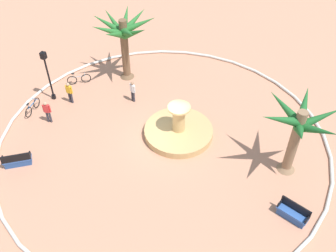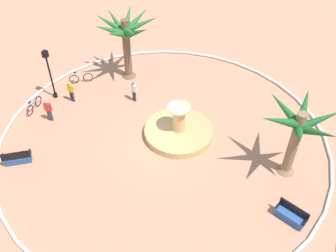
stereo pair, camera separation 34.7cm
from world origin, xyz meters
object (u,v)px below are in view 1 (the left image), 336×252
(bench_west, at_px, (292,214))
(bicycle_red_frame, at_px, (79,79))
(palm_tree_near_fountain, at_px, (124,34))
(bench_east, at_px, (17,161))
(fountain, at_px, (179,131))
(bicycle_by_lamppost, at_px, (33,107))
(person_cyclist_helmet, at_px, (69,92))
(person_cyclist_photo, at_px, (47,111))
(lamppost, at_px, (47,71))
(palm_tree_by_curb, at_px, (298,128))
(person_pedestrian_stroll, at_px, (133,90))

(bench_west, relative_size, bicycle_red_frame, 1.17)
(palm_tree_near_fountain, relative_size, bench_east, 3.02)
(fountain, relative_size, bicycle_by_lamppost, 2.48)
(bench_west, distance_m, person_cyclist_helmet, 15.92)
(palm_tree_near_fountain, distance_m, bench_east, 10.88)
(person_cyclist_photo, bearing_deg, lamppost, -152.83)
(palm_tree_near_fountain, xyz_separation_m, bench_west, (8.24, 13.10, -3.20))
(fountain, height_order, palm_tree_by_curb, palm_tree_by_curb)
(bench_west, xyz_separation_m, bicycle_by_lamppost, (-2.35, -17.21, 0.04))
(palm_tree_near_fountain, relative_size, person_pedestrian_stroll, 3.03)
(person_pedestrian_stroll, bearing_deg, palm_tree_near_fountain, -146.55)
(palm_tree_by_curb, height_order, lamppost, palm_tree_by_curb)
(bench_east, xyz_separation_m, person_cyclist_photo, (-3.82, -0.41, 0.56))
(lamppost, bearing_deg, bench_east, 14.28)
(fountain, relative_size, person_cyclist_helmet, 2.64)
(bench_east, bearing_deg, bicycle_by_lamppost, -154.95)
(bench_west, distance_m, lamppost, 17.32)
(bench_east, distance_m, person_cyclist_helmet, 6.08)
(lamppost, bearing_deg, person_pedestrian_stroll, 108.11)
(bench_west, bearing_deg, fountain, -116.68)
(fountain, distance_m, person_pedestrian_stroll, 4.55)
(palm_tree_near_fountain, xyz_separation_m, person_pedestrian_stroll, (2.47, 1.63, -2.66))
(person_cyclist_helmet, xyz_separation_m, person_cyclist_photo, (2.23, -0.25, 0.00))
(palm_tree_near_fountain, bearing_deg, fountain, 51.50)
(person_cyclist_photo, relative_size, person_pedestrian_stroll, 1.02)
(lamppost, xyz_separation_m, person_pedestrian_stroll, (-1.72, 5.27, -1.36))
(bicycle_by_lamppost, bearing_deg, lamppost, 164.23)
(bicycle_red_frame, distance_m, person_cyclist_helmet, 2.25)
(lamppost, bearing_deg, fountain, 88.06)
(palm_tree_by_curb, bearing_deg, fountain, -94.23)
(bench_east, bearing_deg, person_cyclist_helmet, -178.45)
(fountain, distance_m, bicycle_by_lamppost, 9.88)
(person_cyclist_helmet, xyz_separation_m, person_pedestrian_stroll, (-1.66, 3.90, -0.01))
(bicycle_red_frame, bearing_deg, palm_tree_by_curb, 78.95)
(palm_tree_near_fountain, height_order, palm_tree_by_curb, palm_tree_near_fountain)
(fountain, relative_size, person_cyclist_photo, 2.63)
(bicycle_red_frame, relative_size, bicycle_by_lamppost, 0.83)
(palm_tree_by_curb, height_order, person_cyclist_helmet, palm_tree_by_curb)
(bicycle_red_frame, bearing_deg, lamppost, -19.44)
(bicycle_red_frame, bearing_deg, bench_west, 68.73)
(fountain, distance_m, person_cyclist_photo, 8.41)
(bicycle_red_frame, xyz_separation_m, person_pedestrian_stroll, (0.44, 4.50, 0.51))
(lamppost, relative_size, bicycle_red_frame, 2.69)
(bicycle_red_frame, relative_size, person_cyclist_photo, 0.88)
(bicycle_red_frame, relative_size, person_cyclist_helmet, 0.88)
(bench_east, bearing_deg, palm_tree_by_curb, 109.69)
(bench_east, bearing_deg, fountain, 126.13)
(person_cyclist_photo, height_order, person_pedestrian_stroll, person_cyclist_photo)
(palm_tree_near_fountain, height_order, bench_east, palm_tree_near_fountain)
(palm_tree_by_curb, bearing_deg, palm_tree_near_fountain, -112.02)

